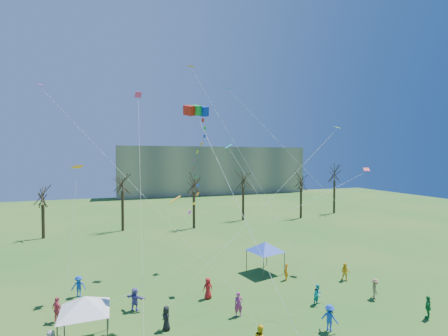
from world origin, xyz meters
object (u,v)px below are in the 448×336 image
object	(u,v)px
big_box_kite	(201,167)
canopy_tent_white	(84,304)
canopy_tent_blue	(265,247)
distant_building	(212,170)

from	to	relation	value
big_box_kite	canopy_tent_white	xyz separation A→B (m)	(-7.83, -0.98, -8.45)
canopy_tent_white	canopy_tent_blue	xyz separation A→B (m)	(16.26, 7.29, 0.04)
big_box_kite	canopy_tent_blue	xyz separation A→B (m)	(8.43, 6.31, -8.41)
distant_building	big_box_kite	size ratio (longest dim) A/B	3.65
canopy_tent_blue	canopy_tent_white	bearing A→B (deg)	-155.84
big_box_kite	canopy_tent_blue	world-z (taller)	big_box_kite
distant_building	canopy_tent_white	world-z (taller)	distant_building
big_box_kite	canopy_tent_blue	bearing A→B (deg)	36.83
big_box_kite	canopy_tent_blue	size ratio (longest dim) A/B	4.03
big_box_kite	canopy_tent_blue	distance (m)	13.48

